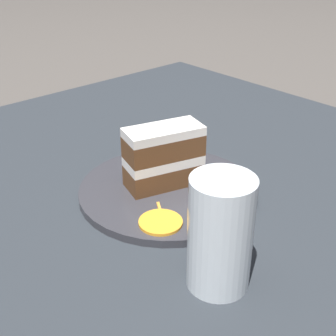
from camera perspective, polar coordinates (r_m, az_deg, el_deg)
ground_plane at (r=0.76m, az=1.12°, el=-4.02°), size 6.00×6.00×0.00m
dining_table at (r=0.75m, az=1.13°, el=-2.99°), size 1.03×0.99×0.03m
plate at (r=0.71m, az=-0.00°, el=-2.73°), size 0.27×0.27×0.01m
cake_slice at (r=0.70m, az=-0.62°, el=1.46°), size 0.08×0.12×0.09m
cream_dollop at (r=0.68m, az=8.01°, el=-1.82°), size 0.05×0.05×0.05m
orange_garnish at (r=0.63m, az=-0.91°, el=-6.62°), size 0.06×0.06×0.00m
carrot_shreds_scatter at (r=0.72m, az=1.74°, el=-1.50°), size 0.16×0.16×0.00m
drinking_glass at (r=0.52m, az=6.33°, el=-8.80°), size 0.07×0.07×0.14m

